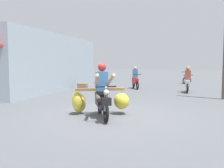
% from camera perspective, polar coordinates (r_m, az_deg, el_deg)
% --- Properties ---
extents(ground_plane, '(120.00, 120.00, 0.00)m').
position_cam_1_polar(ground_plane, '(7.31, -0.23, -7.50)').
color(ground_plane, '#56595E').
extents(motorbike_main_loaded, '(1.85, 1.81, 1.58)m').
position_cam_1_polar(motorbike_main_loaded, '(7.29, -2.60, -3.41)').
color(motorbike_main_loaded, black).
rests_on(motorbike_main_loaded, ground).
extents(motorbike_distant_ahead_left, '(0.50, 1.62, 1.40)m').
position_cam_1_polar(motorbike_distant_ahead_left, '(13.78, 17.43, 0.45)').
color(motorbike_distant_ahead_left, black).
rests_on(motorbike_distant_ahead_left, ground).
extents(motorbike_distant_ahead_right, '(0.78, 1.53, 1.40)m').
position_cam_1_polar(motorbike_distant_ahead_right, '(15.27, 5.51, 1.05)').
color(motorbike_distant_ahead_right, black).
rests_on(motorbike_distant_ahead_right, ground).
extents(motorbike_distant_far_ahead, '(0.79, 1.52, 1.40)m').
position_cam_1_polar(motorbike_distant_far_ahead, '(20.18, 17.37, 1.75)').
color(motorbike_distant_far_ahead, black).
rests_on(motorbike_distant_far_ahead, ground).
extents(shopfront_building, '(4.47, 10.05, 3.21)m').
position_cam_1_polar(shopfront_building, '(15.47, -18.51, 4.71)').
color(shopfront_building, '#9EADB7').
rests_on(shopfront_building, ground).
extents(produce_crate, '(0.56, 0.40, 0.36)m').
position_cam_1_polar(produce_crate, '(15.02, -6.94, -0.51)').
color(produce_crate, olive).
rests_on(produce_crate, ground).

